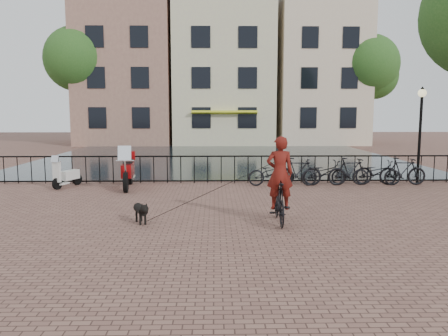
{
  "coord_description": "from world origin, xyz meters",
  "views": [
    {
      "loc": [
        -0.23,
        -8.07,
        2.62
      ],
      "look_at": [
        0.0,
        3.0,
        1.2
      ],
      "focal_mm": 35.0,
      "sensor_mm": 36.0,
      "label": 1
    }
  ],
  "objects_px": {
    "cyclist": "(280,185)",
    "motorcycle": "(128,166)",
    "dog": "(141,212)",
    "lamp_post": "(421,119)",
    "scooter": "(67,170)"
  },
  "relations": [
    {
      "from": "cyclist",
      "to": "motorcycle",
      "type": "bearing_deg",
      "value": -45.6
    },
    {
      "from": "cyclist",
      "to": "dog",
      "type": "bearing_deg",
      "value": 1.0
    },
    {
      "from": "lamp_post",
      "to": "scooter",
      "type": "distance_m",
      "value": 12.75
    },
    {
      "from": "lamp_post",
      "to": "dog",
      "type": "relative_size",
      "value": 4.19
    },
    {
      "from": "cyclist",
      "to": "lamp_post",
      "type": "bearing_deg",
      "value": -135.35
    },
    {
      "from": "dog",
      "to": "cyclist",
      "type": "bearing_deg",
      "value": -24.57
    },
    {
      "from": "cyclist",
      "to": "dog",
      "type": "relative_size",
      "value": 2.93
    },
    {
      "from": "motorcycle",
      "to": "cyclist",
      "type": "bearing_deg",
      "value": -52.95
    },
    {
      "from": "lamp_post",
      "to": "dog",
      "type": "height_order",
      "value": "lamp_post"
    },
    {
      "from": "lamp_post",
      "to": "cyclist",
      "type": "xyz_separation_m",
      "value": [
        -5.91,
        -5.54,
        -1.46
      ]
    },
    {
      "from": "lamp_post",
      "to": "scooter",
      "type": "height_order",
      "value": "lamp_post"
    },
    {
      "from": "cyclist",
      "to": "dog",
      "type": "distance_m",
      "value": 3.35
    },
    {
      "from": "motorcycle",
      "to": "dog",
      "type": "bearing_deg",
      "value": -81.45
    },
    {
      "from": "motorcycle",
      "to": "scooter",
      "type": "relative_size",
      "value": 1.69
    },
    {
      "from": "lamp_post",
      "to": "dog",
      "type": "bearing_deg",
      "value": -149.05
    }
  ]
}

